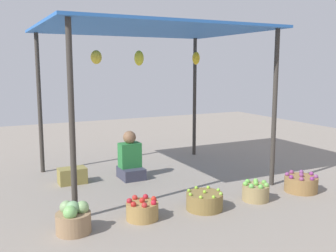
{
  "coord_description": "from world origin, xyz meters",
  "views": [
    {
      "loc": [
        -2.53,
        -5.67,
        1.82
      ],
      "look_at": [
        0.0,
        -0.64,
        0.95
      ],
      "focal_mm": 41.83,
      "sensor_mm": 36.0,
      "label": 1
    }
  ],
  "objects_px": {
    "vendor_person": "(130,160)",
    "basket_limes": "(204,201)",
    "basket_cabbages": "(73,219)",
    "basket_green_apples": "(256,192)",
    "basket_purple_onions": "(301,184)",
    "basket_red_apples": "(142,210)",
    "wooden_crate_near_vendor": "(72,176)"
  },
  "relations": [
    {
      "from": "vendor_person",
      "to": "basket_cabbages",
      "type": "bearing_deg",
      "value": -128.02
    },
    {
      "from": "basket_red_apples",
      "to": "basket_green_apples",
      "type": "height_order",
      "value": "basket_green_apples"
    },
    {
      "from": "basket_purple_onions",
      "to": "vendor_person",
      "type": "bearing_deg",
      "value": 138.3
    },
    {
      "from": "basket_limes",
      "to": "basket_purple_onions",
      "type": "xyz_separation_m",
      "value": [
        1.65,
        -0.02,
        0.01
      ]
    },
    {
      "from": "basket_cabbages",
      "to": "basket_green_apples",
      "type": "relative_size",
      "value": 1.05
    },
    {
      "from": "wooden_crate_near_vendor",
      "to": "vendor_person",
      "type": "bearing_deg",
      "value": -7.74
    },
    {
      "from": "basket_cabbages",
      "to": "basket_green_apples",
      "type": "bearing_deg",
      "value": -1.51
    },
    {
      "from": "basket_green_apples",
      "to": "wooden_crate_near_vendor",
      "type": "distance_m",
      "value": 2.8
    },
    {
      "from": "basket_red_apples",
      "to": "basket_purple_onions",
      "type": "relative_size",
      "value": 0.82
    },
    {
      "from": "basket_limes",
      "to": "vendor_person",
      "type": "bearing_deg",
      "value": 100.77
    },
    {
      "from": "basket_red_apples",
      "to": "basket_purple_onions",
      "type": "height_order",
      "value": "basket_purple_onions"
    },
    {
      "from": "basket_purple_onions",
      "to": "basket_red_apples",
      "type": "bearing_deg",
      "value": 178.32
    },
    {
      "from": "vendor_person",
      "to": "basket_green_apples",
      "type": "relative_size",
      "value": 2.14
    },
    {
      "from": "basket_cabbages",
      "to": "basket_green_apples",
      "type": "height_order",
      "value": "basket_cabbages"
    },
    {
      "from": "wooden_crate_near_vendor",
      "to": "basket_limes",
      "type": "bearing_deg",
      "value": -56.22
    },
    {
      "from": "basket_red_apples",
      "to": "basket_purple_onions",
      "type": "xyz_separation_m",
      "value": [
        2.48,
        -0.07,
        0.0
      ]
    },
    {
      "from": "vendor_person",
      "to": "basket_cabbages",
      "type": "relative_size",
      "value": 2.03
    },
    {
      "from": "vendor_person",
      "to": "basket_purple_onions",
      "type": "distance_m",
      "value": 2.66
    },
    {
      "from": "vendor_person",
      "to": "basket_limes",
      "type": "xyz_separation_m",
      "value": [
        0.33,
        -1.75,
        -0.19
      ]
    },
    {
      "from": "basket_red_apples",
      "to": "basket_green_apples",
      "type": "relative_size",
      "value": 1.06
    },
    {
      "from": "basket_cabbages",
      "to": "wooden_crate_near_vendor",
      "type": "distance_m",
      "value": 1.88
    },
    {
      "from": "basket_cabbages",
      "to": "basket_red_apples",
      "type": "height_order",
      "value": "basket_cabbages"
    },
    {
      "from": "basket_green_apples",
      "to": "basket_limes",
      "type": "bearing_deg",
      "value": 178.4
    },
    {
      "from": "basket_cabbages",
      "to": "basket_green_apples",
      "type": "xyz_separation_m",
      "value": [
        2.47,
        -0.07,
        -0.04
      ]
    },
    {
      "from": "vendor_person",
      "to": "basket_purple_onions",
      "type": "bearing_deg",
      "value": -41.7
    },
    {
      "from": "basket_green_apples",
      "to": "wooden_crate_near_vendor",
      "type": "relative_size",
      "value": 0.86
    },
    {
      "from": "wooden_crate_near_vendor",
      "to": "basket_green_apples",
      "type": "bearing_deg",
      "value": -42.64
    },
    {
      "from": "basket_green_apples",
      "to": "basket_red_apples",
      "type": "bearing_deg",
      "value": 177.25
    },
    {
      "from": "vendor_person",
      "to": "basket_purple_onions",
      "type": "relative_size",
      "value": 1.65
    },
    {
      "from": "basket_cabbages",
      "to": "basket_red_apples",
      "type": "relative_size",
      "value": 0.99
    },
    {
      "from": "vendor_person",
      "to": "basket_red_apples",
      "type": "relative_size",
      "value": 2.01
    },
    {
      "from": "basket_limes",
      "to": "basket_purple_onions",
      "type": "distance_m",
      "value": 1.65
    }
  ]
}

